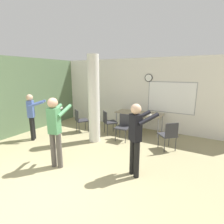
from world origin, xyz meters
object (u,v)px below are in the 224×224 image
Objects in this scene: folding_table at (139,114)px; person_playing_front at (55,127)px; chair_near_pillar at (80,119)px; person_playing_side at (136,135)px; person_watching_back at (32,113)px; chair_table_front at (123,125)px; chair_mid_room at (169,134)px; chair_table_left at (109,121)px; bottle_on_table at (134,110)px.

person_playing_front is (-0.81, -3.39, 0.29)m from folding_table.
person_playing_side reaches higher than chair_near_pillar.
chair_table_front is at bearing 28.91° from person_watching_back.
chair_mid_room is at bearing -0.31° from chair_near_pillar.
person_watching_back is at bearing -138.57° from chair_table_left.
person_playing_front is (-0.67, -3.25, 0.15)m from bottle_on_table.
folding_table is 1.04× the size of person_playing_front.
chair_table_left is at bearing 17.59° from chair_near_pillar.
person_playing_front reaches higher than chair_table_front.
person_watching_back is (-2.68, -1.48, 0.41)m from chair_table_front.
person_playing_front is at bearing -101.63° from bottle_on_table.
person_playing_side reaches higher than chair_table_front.
person_playing_side reaches higher than folding_table.
chair_near_pillar and chair_mid_room have the same top height.
person_playing_front reaches higher than bottle_on_table.
folding_table is 0.25m from bottle_on_table.
bottle_on_table is 1.83m from chair_mid_room.
person_playing_front is at bearing -133.93° from chair_mid_room.
bottle_on_table is 2.09m from chair_near_pillar.
person_playing_side is at bearing -47.09° from chair_table_left.
chair_table_front is at bearing 175.83° from chair_mid_room.
chair_mid_room is (1.36, -1.15, -0.20)m from folding_table.
person_playing_side is (-0.37, -1.67, 0.45)m from chair_mid_room.
chair_table_left is at bearing -138.21° from folding_table.
chair_near_pillar is at bearing -151.48° from bottle_on_table.
chair_near_pillar is 0.53× the size of person_playing_side.
folding_table is 1.14× the size of person_watching_back.
person_playing_front is at bearing -103.35° from folding_table.
chair_mid_room is (3.30, -0.02, 0.00)m from chair_near_pillar.
chair_mid_room reaches higher than folding_table.
person_watching_back is (-2.84, -2.52, 0.21)m from folding_table.
chair_table_front is 0.77m from chair_table_left.
folding_table is 2.03× the size of chair_table_front.
person_watching_back is (-1.95, -1.73, 0.41)m from chair_table_left.
person_watching_back reaches higher than chair_table_left.
chair_table_front is 0.53× the size of person_playing_side.
person_playing_front reaches higher than chair_near_pillar.
bottle_on_table is at bearing 112.93° from person_playing_side.
person_playing_side is at bearing -102.33° from chair_mid_room.
chair_near_pillar is 0.56× the size of person_watching_back.
chair_near_pillar and chair_table_left have the same top height.
chair_table_left is at bearing 132.91° from person_playing_side.
person_playing_side is at bearing -67.07° from bottle_on_table.
bottle_on_table is at bearing 40.78° from chair_table_left.
person_watching_back is 0.95× the size of person_playing_side.
person_playing_side is (2.94, -1.69, 0.45)m from chair_near_pillar.
bottle_on_table is at bearing 78.37° from person_playing_front.
chair_table_left is at bearing -139.22° from bottle_on_table.
folding_table is at bearing 30.12° from chair_near_pillar.
person_playing_side is at bearing -4.45° from person_watching_back.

